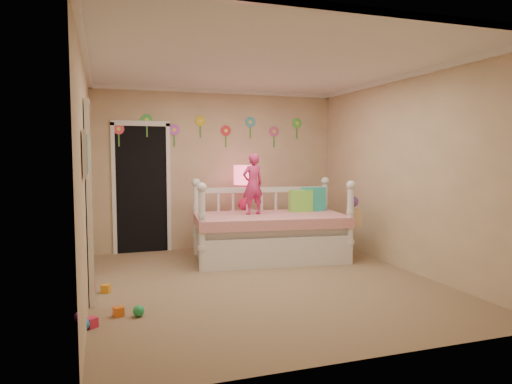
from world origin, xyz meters
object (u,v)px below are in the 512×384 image
object	(u,v)px
table_lamp	(244,181)
nightstand	(244,230)
child	(253,184)
daybed	(270,219)

from	to	relation	value
table_lamp	nightstand	bearing A→B (deg)	90.00
child	table_lamp	world-z (taller)	child
child	daybed	bearing A→B (deg)	146.69
daybed	nightstand	size ratio (longest dim) A/B	3.41
daybed	child	xyz separation A→B (m)	(-0.23, 0.10, 0.52)
daybed	table_lamp	xyz separation A→B (m)	(-0.18, 0.72, 0.53)
daybed	table_lamp	bearing A→B (deg)	110.62
child	table_lamp	xyz separation A→B (m)	(0.06, 0.62, 0.02)
daybed	table_lamp	distance (m)	0.91
daybed	table_lamp	size ratio (longest dim) A/B	3.03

